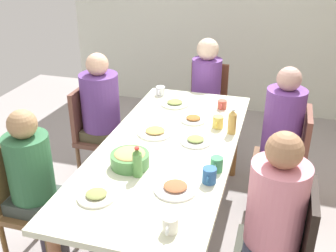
{
  "coord_description": "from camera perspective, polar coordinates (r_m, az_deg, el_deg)",
  "views": [
    {
      "loc": [
        2.37,
        0.69,
        2.11
      ],
      "look_at": [
        0.0,
        0.0,
        0.91
      ],
      "focal_mm": 43.12,
      "sensor_mm": 36.0,
      "label": 1
    }
  ],
  "objects": [
    {
      "name": "person_4",
      "position": [
        2.74,
        -18.52,
        -6.94
      ],
      "size": [
        0.3,
        0.3,
        1.16
      ],
      "color": "#484246",
      "rests_on": "ground_plane"
    },
    {
      "name": "plate_2",
      "position": [
        2.35,
        1.05,
        -8.74
      ],
      "size": [
        0.25,
        0.25,
        0.04
      ],
      "color": "white",
      "rests_on": "dining_table"
    },
    {
      "name": "plate_4",
      "position": [
        3.46,
        0.97,
        3.23
      ],
      "size": [
        0.24,
        0.24,
        0.04
      ],
      "color": "silver",
      "rests_on": "dining_table"
    },
    {
      "name": "plate_0",
      "position": [
        2.32,
        -10.08,
        -9.66
      ],
      "size": [
        0.22,
        0.22,
        0.04
      ],
      "color": "white",
      "rests_on": "dining_table"
    },
    {
      "name": "person_2",
      "position": [
        3.21,
        15.64,
        -0.55
      ],
      "size": [
        0.3,
        0.3,
        1.24
      ],
      "color": "brown",
      "rests_on": "ground_plane"
    },
    {
      "name": "person_1",
      "position": [
        4.02,
        5.38,
        5.57
      ],
      "size": [
        0.3,
        0.3,
        1.2
      ],
      "color": "#374147",
      "rests_on": "ground_plane"
    },
    {
      "name": "bottle_0",
      "position": [
        2.98,
        9.06,
        0.58
      ],
      "size": [
        0.06,
        0.06,
        0.2
      ],
      "color": "gold",
      "rests_on": "dining_table"
    },
    {
      "name": "person_0",
      "position": [
        3.52,
        -9.36,
        2.48
      ],
      "size": [
        0.33,
        0.33,
        1.22
      ],
      "color": "brown",
      "rests_on": "ground_plane"
    },
    {
      "name": "wall_left",
      "position": [
        5.09,
        8.6,
        16.48
      ],
      "size": [
        0.12,
        4.03,
        2.6
      ],
      "primitive_type": "cube",
      "color": "silver",
      "rests_on": "ground_plane"
    },
    {
      "name": "chair_2",
      "position": [
        3.31,
        16.74,
        -4.18
      ],
      "size": [
        0.4,
        0.4,
        0.9
      ],
      "color": "brown",
      "rests_on": "ground_plane"
    },
    {
      "name": "person_3",
      "position": [
        2.3,
        14.67,
        -11.84
      ],
      "size": [
        0.31,
        0.31,
        1.22
      ],
      "color": "#2C3546",
      "rests_on": "ground_plane"
    },
    {
      "name": "cup_1",
      "position": [
        2.41,
        5.86,
        -6.98
      ],
      "size": [
        0.12,
        0.08,
        0.1
      ],
      "color": "#2A5A96",
      "rests_on": "dining_table"
    },
    {
      "name": "chair_1",
      "position": [
        4.18,
        5.51,
        3.31
      ],
      "size": [
        0.4,
        0.4,
        0.9
      ],
      "color": "brown",
      "rests_on": "ground_plane"
    },
    {
      "name": "chair_0",
      "position": [
        3.64,
        -10.38,
        -0.57
      ],
      "size": [
        0.4,
        0.4,
        0.9
      ],
      "color": "brown",
      "rests_on": "ground_plane"
    },
    {
      "name": "chair_4",
      "position": [
        2.88,
        -19.57,
        -9.56
      ],
      "size": [
        0.4,
        0.4,
        0.9
      ],
      "color": "brown",
      "rests_on": "ground_plane"
    },
    {
      "name": "cup_0",
      "position": [
        2.05,
        0.31,
        -13.71
      ],
      "size": [
        0.12,
        0.08,
        0.08
      ],
      "color": "white",
      "rests_on": "dining_table"
    },
    {
      "name": "cup_5",
      "position": [
        3.41,
        7.66,
        3.01
      ],
      "size": [
        0.11,
        0.08,
        0.07
      ],
      "color": "#C24F3F",
      "rests_on": "dining_table"
    },
    {
      "name": "dining_table",
      "position": [
        2.85,
        0.0,
        -4.14
      ],
      "size": [
        2.11,
        0.92,
        0.76
      ],
      "color": "beige",
      "rests_on": "ground_plane"
    },
    {
      "name": "bowl_0",
      "position": [
        2.56,
        -5.42,
        -4.58
      ],
      "size": [
        0.25,
        0.25,
        0.11
      ],
      "color": "#4A8445",
      "rests_on": "dining_table"
    },
    {
      "name": "plate_1",
      "position": [
        2.85,
        3.92,
        -2.07
      ],
      "size": [
        0.22,
        0.22,
        0.04
      ],
      "color": "white",
      "rests_on": "dining_table"
    },
    {
      "name": "cup_4",
      "position": [
        3.06,
        7.06,
        0.55
      ],
      "size": [
        0.12,
        0.08,
        0.09
      ],
      "color": "#DDBF56",
      "rests_on": "dining_table"
    },
    {
      "name": "ground_plane",
      "position": [
        3.25,
        0.0,
        -14.62
      ],
      "size": [
        6.12,
        6.12,
        0.0
      ],
      "primitive_type": "plane",
      "color": "#9A9291"
    },
    {
      "name": "plate_5",
      "position": [
        3.17,
        3.6,
        0.97
      ],
      "size": [
        0.2,
        0.2,
        0.04
      ],
      "color": "white",
      "rests_on": "dining_table"
    },
    {
      "name": "chair_3",
      "position": [
        2.45,
        16.24,
        -16.23
      ],
      "size": [
        0.4,
        0.4,
        0.9
      ],
      "color": "black",
      "rests_on": "ground_plane"
    },
    {
      "name": "plate_3",
      "position": [
        2.97,
        -1.82,
        -0.84
      ],
      "size": [
        0.26,
        0.26,
        0.04
      ],
      "color": "white",
      "rests_on": "dining_table"
    },
    {
      "name": "cup_2",
      "position": [
        3.67,
        -1.09,
        5.0
      ],
      "size": [
        0.12,
        0.08,
        0.08
      ],
      "color": "white",
      "rests_on": "dining_table"
    },
    {
      "name": "bottle_1",
      "position": [
        2.44,
        -4.36,
        -5.18
      ],
      "size": [
        0.06,
        0.06,
        0.2
      ],
      "color": "#4E8841",
      "rests_on": "dining_table"
    },
    {
      "name": "cup_3",
      "position": [
        2.52,
        6.88,
        -5.41
      ],
      "size": [
        0.11,
        0.08,
        0.09
      ],
      "color": "#3D9159",
      "rests_on": "dining_table"
    }
  ]
}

